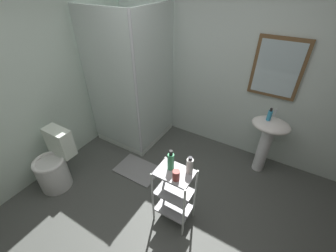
{
  "coord_description": "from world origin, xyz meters",
  "views": [
    {
      "loc": [
        0.75,
        -1.04,
        2.3
      ],
      "look_at": [
        -0.35,
        0.8,
        0.79
      ],
      "focal_mm": 23.58,
      "sensor_mm": 36.0,
      "label": 1
    }
  ],
  "objects_px": {
    "pedestal_sink": "(268,136)",
    "body_wash_bottle_green": "(171,161)",
    "shower_stall": "(135,114)",
    "rinse_cup": "(176,175)",
    "lotion_bottle_white": "(190,166)",
    "hand_soap_bottle": "(270,115)",
    "bath_mat": "(138,170)",
    "storage_cart": "(174,193)",
    "toilet": "(55,165)"
  },
  "relations": [
    {
      "from": "body_wash_bottle_green",
      "to": "rinse_cup",
      "type": "distance_m",
      "value": 0.15
    },
    {
      "from": "shower_stall",
      "to": "storage_cart",
      "type": "height_order",
      "value": "shower_stall"
    },
    {
      "from": "storage_cart",
      "to": "body_wash_bottle_green",
      "type": "height_order",
      "value": "body_wash_bottle_green"
    },
    {
      "from": "pedestal_sink",
      "to": "hand_soap_bottle",
      "type": "relative_size",
      "value": 4.97
    },
    {
      "from": "lotion_bottle_white",
      "to": "toilet",
      "type": "bearing_deg",
      "value": -166.71
    },
    {
      "from": "shower_stall",
      "to": "toilet",
      "type": "distance_m",
      "value": 1.34
    },
    {
      "from": "rinse_cup",
      "to": "bath_mat",
      "type": "bearing_deg",
      "value": 152.22
    },
    {
      "from": "toilet",
      "to": "body_wash_bottle_green",
      "type": "distance_m",
      "value": 1.6
    },
    {
      "from": "storage_cart",
      "to": "lotion_bottle_white",
      "type": "relative_size",
      "value": 3.91
    },
    {
      "from": "shower_stall",
      "to": "rinse_cup",
      "type": "xyz_separation_m",
      "value": [
        1.31,
        -1.05,
        0.33
      ]
    },
    {
      "from": "lotion_bottle_white",
      "to": "rinse_cup",
      "type": "bearing_deg",
      "value": -114.08
    },
    {
      "from": "hand_soap_bottle",
      "to": "bath_mat",
      "type": "height_order",
      "value": "hand_soap_bottle"
    },
    {
      "from": "lotion_bottle_white",
      "to": "rinse_cup",
      "type": "xyz_separation_m",
      "value": [
        -0.06,
        -0.14,
        -0.03
      ]
    },
    {
      "from": "storage_cart",
      "to": "bath_mat",
      "type": "height_order",
      "value": "storage_cart"
    },
    {
      "from": "hand_soap_bottle",
      "to": "body_wash_bottle_green",
      "type": "height_order",
      "value": "hand_soap_bottle"
    },
    {
      "from": "hand_soap_bottle",
      "to": "bath_mat",
      "type": "xyz_separation_m",
      "value": [
        -1.39,
        -0.89,
        -0.87
      ]
    },
    {
      "from": "pedestal_sink",
      "to": "toilet",
      "type": "relative_size",
      "value": 1.07
    },
    {
      "from": "toilet",
      "to": "lotion_bottle_white",
      "type": "height_order",
      "value": "lotion_bottle_white"
    },
    {
      "from": "toilet",
      "to": "body_wash_bottle_green",
      "type": "xyz_separation_m",
      "value": [
        1.48,
        0.34,
        0.52
      ]
    },
    {
      "from": "body_wash_bottle_green",
      "to": "lotion_bottle_white",
      "type": "relative_size",
      "value": 1.19
    },
    {
      "from": "storage_cart",
      "to": "hand_soap_bottle",
      "type": "xyz_separation_m",
      "value": [
        0.59,
        1.27,
        0.44
      ]
    },
    {
      "from": "shower_stall",
      "to": "storage_cart",
      "type": "bearing_deg",
      "value": -38.03
    },
    {
      "from": "shower_stall",
      "to": "rinse_cup",
      "type": "bearing_deg",
      "value": -38.77
    },
    {
      "from": "lotion_bottle_white",
      "to": "bath_mat",
      "type": "bearing_deg",
      "value": 161.64
    },
    {
      "from": "pedestal_sink",
      "to": "hand_soap_bottle",
      "type": "xyz_separation_m",
      "value": [
        -0.05,
        -0.01,
        0.3
      ]
    },
    {
      "from": "toilet",
      "to": "bath_mat",
      "type": "relative_size",
      "value": 1.27
    },
    {
      "from": "shower_stall",
      "to": "hand_soap_bottle",
      "type": "bearing_deg",
      "value": 8.84
    },
    {
      "from": "toilet",
      "to": "lotion_bottle_white",
      "type": "relative_size",
      "value": 4.02
    },
    {
      "from": "shower_stall",
      "to": "bath_mat",
      "type": "distance_m",
      "value": 0.89
    },
    {
      "from": "rinse_cup",
      "to": "body_wash_bottle_green",
      "type": "bearing_deg",
      "value": 140.23
    },
    {
      "from": "hand_soap_bottle",
      "to": "lotion_bottle_white",
      "type": "relative_size",
      "value": 0.86
    },
    {
      "from": "toilet",
      "to": "lotion_bottle_white",
      "type": "xyz_separation_m",
      "value": [
        1.65,
        0.39,
        0.51
      ]
    },
    {
      "from": "lotion_bottle_white",
      "to": "body_wash_bottle_green",
      "type": "bearing_deg",
      "value": -164.21
    },
    {
      "from": "shower_stall",
      "to": "pedestal_sink",
      "type": "xyz_separation_m",
      "value": [
        1.9,
        0.3,
        0.12
      ]
    },
    {
      "from": "rinse_cup",
      "to": "bath_mat",
      "type": "height_order",
      "value": "rinse_cup"
    },
    {
      "from": "body_wash_bottle_green",
      "to": "bath_mat",
      "type": "relative_size",
      "value": 0.37
    },
    {
      "from": "toilet",
      "to": "storage_cart",
      "type": "xyz_separation_m",
      "value": [
        1.54,
        0.32,
        0.12
      ]
    },
    {
      "from": "rinse_cup",
      "to": "bath_mat",
      "type": "relative_size",
      "value": 0.18
    },
    {
      "from": "toilet",
      "to": "shower_stall",
      "type": "bearing_deg",
      "value": 77.92
    },
    {
      "from": "hand_soap_bottle",
      "to": "lotion_bottle_white",
      "type": "distance_m",
      "value": 1.29
    },
    {
      "from": "toilet",
      "to": "rinse_cup",
      "type": "xyz_separation_m",
      "value": [
        1.59,
        0.25,
        0.48
      ]
    },
    {
      "from": "shower_stall",
      "to": "lotion_bottle_white",
      "type": "bearing_deg",
      "value": -33.47
    },
    {
      "from": "hand_soap_bottle",
      "to": "lotion_bottle_white",
      "type": "xyz_separation_m",
      "value": [
        -0.48,
        -1.2,
        -0.06
      ]
    },
    {
      "from": "bath_mat",
      "to": "body_wash_bottle_green",
      "type": "bearing_deg",
      "value": -25.64
    },
    {
      "from": "shower_stall",
      "to": "body_wash_bottle_green",
      "type": "xyz_separation_m",
      "value": [
        1.2,
        -0.96,
        0.37
      ]
    },
    {
      "from": "pedestal_sink",
      "to": "body_wash_bottle_green",
      "type": "height_order",
      "value": "body_wash_bottle_green"
    },
    {
      "from": "lotion_bottle_white",
      "to": "rinse_cup",
      "type": "relative_size",
      "value": 1.8
    },
    {
      "from": "body_wash_bottle_green",
      "to": "hand_soap_bottle",
      "type": "bearing_deg",
      "value": 62.38
    },
    {
      "from": "shower_stall",
      "to": "rinse_cup",
      "type": "distance_m",
      "value": 1.71
    },
    {
      "from": "body_wash_bottle_green",
      "to": "rinse_cup",
      "type": "bearing_deg",
      "value": -39.77
    }
  ]
}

